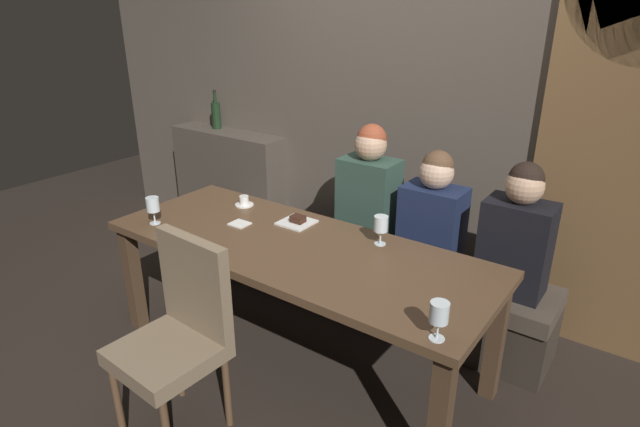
{
  "coord_description": "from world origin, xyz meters",
  "views": [
    {
      "loc": [
        1.59,
        -1.97,
        1.96
      ],
      "look_at": [
        -0.01,
        0.24,
        0.84
      ],
      "focal_mm": 28.99,
      "sensor_mm": 36.0,
      "label": 1
    }
  ],
  "objects_px": {
    "diner_far_end": "(517,233)",
    "wine_glass_center_front": "(439,313)",
    "diner_redhead": "(369,192)",
    "espresso_cup": "(244,202)",
    "banquette_bench": "(360,276)",
    "wine_bottle_dark_red": "(216,115)",
    "chair_near_side": "(179,327)",
    "dining_table": "(295,259)",
    "wine_glass_end_right": "(153,206)",
    "dessert_plate": "(297,221)",
    "wine_glass_center_back": "(381,225)",
    "diner_bearded": "(433,214)"
  },
  "relations": [
    {
      "from": "diner_bearded",
      "to": "dining_table",
      "type": "bearing_deg",
      "value": -123.49
    },
    {
      "from": "diner_far_end",
      "to": "espresso_cup",
      "type": "bearing_deg",
      "value": -164.21
    },
    {
      "from": "wine_glass_center_back",
      "to": "espresso_cup",
      "type": "xyz_separation_m",
      "value": [
        -1.0,
        -0.01,
        -0.09
      ]
    },
    {
      "from": "diner_bearded",
      "to": "espresso_cup",
      "type": "distance_m",
      "value": 1.19
    },
    {
      "from": "diner_far_end",
      "to": "wine_glass_center_front",
      "type": "relative_size",
      "value": 4.56
    },
    {
      "from": "chair_near_side",
      "to": "wine_glass_center_front",
      "type": "bearing_deg",
      "value": 18.99
    },
    {
      "from": "diner_bearded",
      "to": "dessert_plate",
      "type": "distance_m",
      "value": 0.81
    },
    {
      "from": "dining_table",
      "to": "banquette_bench",
      "type": "distance_m",
      "value": 0.82
    },
    {
      "from": "banquette_bench",
      "to": "wine_bottle_dark_red",
      "type": "bearing_deg",
      "value": 167.76
    },
    {
      "from": "wine_bottle_dark_red",
      "to": "wine_glass_center_front",
      "type": "xyz_separation_m",
      "value": [
        2.67,
        -1.41,
        -0.21
      ]
    },
    {
      "from": "wine_glass_center_front",
      "to": "espresso_cup",
      "type": "relative_size",
      "value": 1.37
    },
    {
      "from": "wine_glass_center_front",
      "to": "dining_table",
      "type": "bearing_deg",
      "value": 160.64
    },
    {
      "from": "banquette_bench",
      "to": "wine_glass_center_back",
      "type": "relative_size",
      "value": 15.24
    },
    {
      "from": "diner_bearded",
      "to": "banquette_bench",
      "type": "bearing_deg",
      "value": -177.71
    },
    {
      "from": "dessert_plate",
      "to": "wine_glass_center_back",
      "type": "bearing_deg",
      "value": 4.23
    },
    {
      "from": "banquette_bench",
      "to": "wine_glass_center_back",
      "type": "bearing_deg",
      "value": -48.92
    },
    {
      "from": "dining_table",
      "to": "wine_glass_center_front",
      "type": "bearing_deg",
      "value": -19.36
    },
    {
      "from": "dining_table",
      "to": "diner_bearded",
      "type": "relative_size",
      "value": 3.02
    },
    {
      "from": "diner_far_end",
      "to": "wine_glass_end_right",
      "type": "relative_size",
      "value": 4.56
    },
    {
      "from": "dessert_plate",
      "to": "diner_bearded",
      "type": "bearing_deg",
      "value": 37.13
    },
    {
      "from": "diner_bearded",
      "to": "dessert_plate",
      "type": "relative_size",
      "value": 3.84
    },
    {
      "from": "chair_near_side",
      "to": "espresso_cup",
      "type": "distance_m",
      "value": 1.13
    },
    {
      "from": "diner_redhead",
      "to": "wine_glass_end_right",
      "type": "xyz_separation_m",
      "value": [
        -0.89,
        -0.97,
        0.01
      ]
    },
    {
      "from": "wine_glass_center_back",
      "to": "wine_glass_end_right",
      "type": "height_order",
      "value": "same"
    },
    {
      "from": "banquette_bench",
      "to": "diner_far_end",
      "type": "distance_m",
      "value": 1.13
    },
    {
      "from": "dining_table",
      "to": "diner_redhead",
      "type": "bearing_deg",
      "value": 86.61
    },
    {
      "from": "dining_table",
      "to": "wine_glass_end_right",
      "type": "distance_m",
      "value": 0.91
    },
    {
      "from": "chair_near_side",
      "to": "diner_bearded",
      "type": "relative_size",
      "value": 1.34
    },
    {
      "from": "wine_bottle_dark_red",
      "to": "wine_glass_center_back",
      "type": "relative_size",
      "value": 1.99
    },
    {
      "from": "diner_bearded",
      "to": "wine_glass_center_front",
      "type": "bearing_deg",
      "value": -64.72
    },
    {
      "from": "diner_bearded",
      "to": "wine_glass_end_right",
      "type": "xyz_separation_m",
      "value": [
        -1.33,
        -0.98,
        0.06
      ]
    },
    {
      "from": "chair_near_side",
      "to": "wine_glass_end_right",
      "type": "height_order",
      "value": "chair_near_side"
    },
    {
      "from": "diner_redhead",
      "to": "diner_far_end",
      "type": "xyz_separation_m",
      "value": [
        0.93,
        0.01,
        -0.04
      ]
    },
    {
      "from": "banquette_bench",
      "to": "wine_bottle_dark_red",
      "type": "height_order",
      "value": "wine_bottle_dark_red"
    },
    {
      "from": "chair_near_side",
      "to": "dining_table",
      "type": "bearing_deg",
      "value": 80.61
    },
    {
      "from": "dining_table",
      "to": "banquette_bench",
      "type": "height_order",
      "value": "dining_table"
    },
    {
      "from": "wine_bottle_dark_red",
      "to": "wine_glass_end_right",
      "type": "xyz_separation_m",
      "value": [
        0.84,
        -1.33,
        -0.22
      ]
    },
    {
      "from": "diner_far_end",
      "to": "wine_glass_center_front",
      "type": "xyz_separation_m",
      "value": [
        0.01,
        -1.06,
        0.05
      ]
    },
    {
      "from": "diner_redhead",
      "to": "wine_glass_center_front",
      "type": "bearing_deg",
      "value": -48.2
    },
    {
      "from": "dining_table",
      "to": "wine_bottle_dark_red",
      "type": "xyz_separation_m",
      "value": [
        -1.7,
        1.07,
        0.42
      ]
    },
    {
      "from": "diner_redhead",
      "to": "espresso_cup",
      "type": "distance_m",
      "value": 0.8
    },
    {
      "from": "wine_bottle_dark_red",
      "to": "dessert_plate",
      "type": "xyz_separation_m",
      "value": [
        1.53,
        -0.84,
        -0.32
      ]
    },
    {
      "from": "banquette_bench",
      "to": "dining_table",
      "type": "bearing_deg",
      "value": -90.0
    },
    {
      "from": "diner_redhead",
      "to": "diner_bearded",
      "type": "xyz_separation_m",
      "value": [
        0.43,
        0.02,
        -0.05
      ]
    },
    {
      "from": "wine_glass_end_right",
      "to": "espresso_cup",
      "type": "relative_size",
      "value": 1.37
    },
    {
      "from": "chair_near_side",
      "to": "diner_bearded",
      "type": "height_order",
      "value": "diner_bearded"
    },
    {
      "from": "diner_bearded",
      "to": "espresso_cup",
      "type": "xyz_separation_m",
      "value": [
        -1.1,
        -0.46,
        -0.03
      ]
    },
    {
      "from": "chair_near_side",
      "to": "diner_far_end",
      "type": "bearing_deg",
      "value": 52.82
    },
    {
      "from": "diner_far_end",
      "to": "dessert_plate",
      "type": "bearing_deg",
      "value": -157.01
    },
    {
      "from": "chair_near_side",
      "to": "diner_redhead",
      "type": "bearing_deg",
      "value": 83.56
    }
  ]
}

